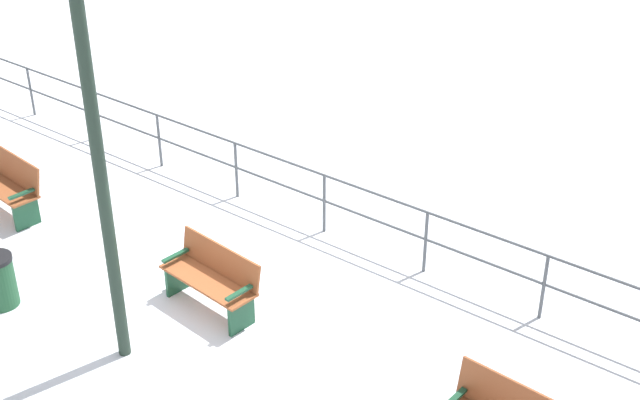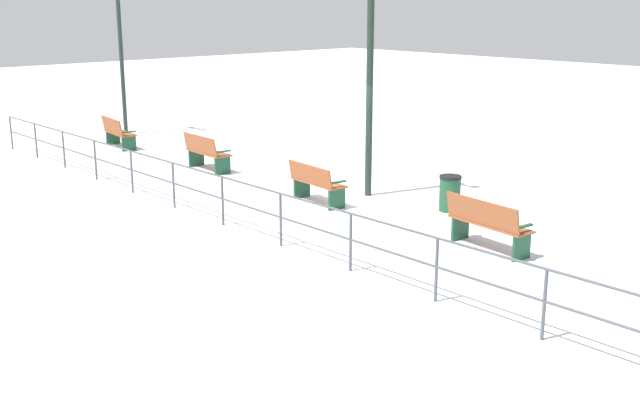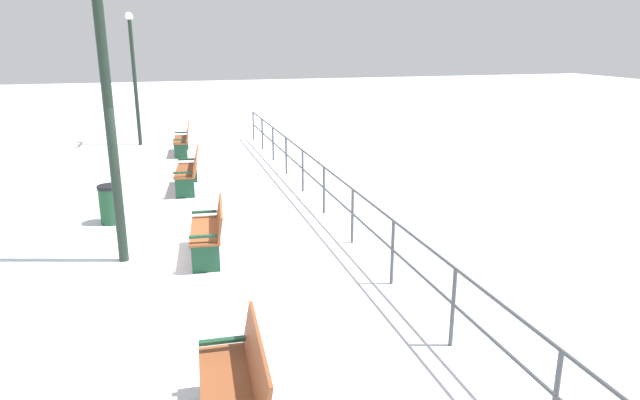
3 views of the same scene
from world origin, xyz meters
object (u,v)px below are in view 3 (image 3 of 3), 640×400
(bench_third, at_px, (210,230))
(lamppost_middle, at_px, (104,61))
(lamppost_near, at_px, (133,60))
(bench_nearest, at_px, (183,139))
(trash_bin, at_px, (111,204))
(bench_second, at_px, (189,169))
(bench_fourth, at_px, (238,386))

(bench_third, height_order, lamppost_middle, lamppost_middle)
(lamppost_near, bearing_deg, bench_nearest, 124.58)
(bench_nearest, relative_size, lamppost_middle, 0.31)
(lamppost_middle, xyz_separation_m, trash_bin, (0.32, -2.11, -2.81))
(bench_second, bearing_deg, bench_nearest, -84.66)
(lamppost_near, height_order, lamppost_middle, lamppost_middle)
(bench_third, distance_m, lamppost_near, 11.28)
(bench_second, distance_m, lamppost_near, 6.99)
(bench_fourth, relative_size, lamppost_middle, 0.29)
(bench_fourth, relative_size, trash_bin, 2.01)
(bench_nearest, xyz_separation_m, lamppost_near, (1.37, -1.99, 2.32))
(bench_second, xyz_separation_m, lamppost_near, (1.31, -6.47, 2.31))
(lamppost_near, bearing_deg, bench_second, 101.46)
(bench_second, distance_m, lamppost_middle, 5.20)
(bench_second, relative_size, lamppost_middle, 0.32)
(bench_nearest, xyz_separation_m, trash_bin, (1.68, 6.63, -0.10))
(bench_second, xyz_separation_m, lamppost_middle, (1.31, 4.25, 2.69))
(lamppost_middle, bearing_deg, bench_fourth, 104.93)
(lamppost_middle, bearing_deg, bench_third, 170.89)
(bench_second, xyz_separation_m, bench_fourth, (0.06, 8.96, -0.01))
(bench_fourth, bearing_deg, lamppost_near, -82.41)
(bench_second, xyz_separation_m, trash_bin, (1.63, 2.14, -0.12))
(bench_second, distance_m, bench_fourth, 8.96)
(bench_third, xyz_separation_m, lamppost_middle, (1.40, -0.22, 2.72))
(bench_nearest, bearing_deg, bench_second, 93.38)
(lamppost_middle, height_order, trash_bin, lamppost_middle)
(lamppost_near, bearing_deg, lamppost_middle, 90.00)
(bench_nearest, height_order, lamppost_near, lamppost_near)
(bench_third, xyz_separation_m, lamppost_near, (1.40, -10.95, 2.33))
(trash_bin, bearing_deg, lamppost_near, -92.10)
(bench_third, bearing_deg, lamppost_near, -77.45)
(bench_third, height_order, trash_bin, bench_third)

